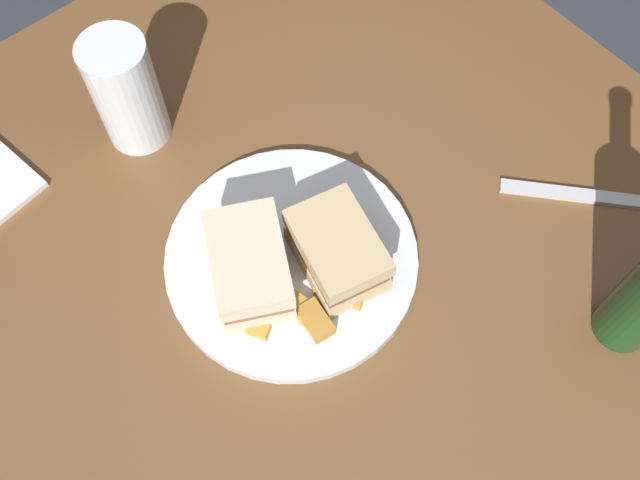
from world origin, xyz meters
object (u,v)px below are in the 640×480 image
object	(u,v)px
sandwich_half_left	(250,267)
pint_glass	(128,98)
plate	(291,259)
sandwich_half_right	(337,251)
fork	(578,195)

from	to	relation	value
sandwich_half_left	pint_glass	bearing A→B (deg)	-4.78
plate	pint_glass	distance (m)	0.26
plate	sandwich_half_left	size ratio (longest dim) A/B	2.03
sandwich_half_left	sandwich_half_right	xyz separation A→B (m)	(-0.04, -0.08, -0.00)
plate	sandwich_half_left	xyz separation A→B (m)	(0.00, 0.05, 0.04)
plate	sandwich_half_right	world-z (taller)	sandwich_half_right
plate	pint_glass	size ratio (longest dim) A/B	1.89
plate	sandwich_half_left	distance (m)	0.07
plate	sandwich_half_right	size ratio (longest dim) A/B	2.26
fork	sandwich_half_left	bearing A→B (deg)	-154.94
sandwich_half_right	plate	bearing A→B (deg)	39.08
plate	sandwich_half_right	bearing A→B (deg)	-140.92
sandwich_half_right	pint_glass	world-z (taller)	pint_glass
plate	fork	bearing A→B (deg)	-115.95
sandwich_half_left	plate	bearing A→B (deg)	-94.53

